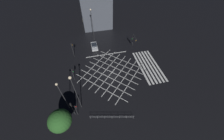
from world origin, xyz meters
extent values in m
plane|color=black|center=(0.00, 0.00, 0.00)|extent=(200.00, 200.00, 0.00)
cube|color=silver|center=(0.00, -7.77, 0.00)|extent=(11.85, 0.50, 0.01)
cube|color=silver|center=(0.00, -8.67, 0.00)|extent=(11.85, 0.50, 0.01)
cube|color=silver|center=(0.00, -9.57, 0.00)|extent=(11.85, 0.50, 0.01)
cube|color=silver|center=(0.00, -10.47, 0.00)|extent=(11.85, 0.50, 0.01)
cube|color=silver|center=(0.00, -11.37, 0.00)|extent=(11.85, 0.50, 0.01)
cube|color=silver|center=(0.00, -12.27, 0.00)|extent=(11.85, 0.50, 0.01)
cube|color=silver|center=(3.72, -3.72, 0.00)|extent=(10.34, 10.34, 0.01)
cube|color=silver|center=(-3.72, -3.72, 0.00)|extent=(10.34, 10.34, 0.01)
cube|color=silver|center=(2.48, -2.48, 0.00)|extent=(10.34, 10.34, 0.01)
cube|color=silver|center=(-2.48, -2.48, 0.00)|extent=(10.34, 10.34, 0.01)
cube|color=silver|center=(1.24, -1.24, 0.00)|extent=(10.34, 10.34, 0.01)
cube|color=silver|center=(-1.24, -1.24, 0.00)|extent=(10.34, 10.34, 0.01)
cube|color=silver|center=(0.00, 0.00, 0.00)|extent=(10.34, 10.34, 0.01)
cube|color=silver|center=(0.00, 0.00, 0.00)|extent=(10.34, 10.34, 0.01)
cube|color=silver|center=(-1.24, 1.24, 0.00)|extent=(10.34, 10.34, 0.01)
cube|color=silver|center=(1.24, 1.24, 0.00)|extent=(10.34, 10.34, 0.01)
cube|color=silver|center=(-2.48, 2.48, 0.00)|extent=(10.34, 10.34, 0.01)
cube|color=silver|center=(2.48, 2.48, 0.00)|extent=(10.34, 10.34, 0.01)
cube|color=silver|center=(-3.72, 3.72, 0.00)|extent=(10.34, 10.34, 0.01)
cube|color=silver|center=(3.72, 3.72, 0.00)|extent=(10.34, 10.34, 0.01)
cube|color=silver|center=(7.08, 0.00, 0.00)|extent=(0.30, 11.85, 0.01)
cube|color=black|center=(46.55, 5.03, 2.00)|extent=(1.40, 0.06, 1.80)
cube|color=beige|center=(43.03, 5.03, 2.00)|extent=(1.40, 0.06, 1.80)
cube|color=beige|center=(39.52, 5.03, 2.00)|extent=(1.40, 0.06, 1.80)
cube|color=beige|center=(36.01, 5.03, 2.00)|extent=(1.40, 0.06, 1.80)
cube|color=beige|center=(32.49, 5.03, 2.00)|extent=(1.40, 0.06, 1.80)
cube|color=beige|center=(28.98, 5.03, 2.00)|extent=(1.40, 0.06, 1.80)
cube|color=beige|center=(25.47, 5.03, 2.00)|extent=(1.40, 0.06, 1.80)
cube|color=black|center=(21.95, 5.03, 2.00)|extent=(1.40, 0.06, 1.80)
cube|color=beige|center=(36.01, 5.03, 5.53)|extent=(1.40, 0.06, 1.80)
cube|color=beige|center=(32.49, 5.03, 5.53)|extent=(1.40, 0.06, 1.80)
cube|color=black|center=(28.98, 5.03, 5.53)|extent=(1.40, 0.06, 1.80)
cube|color=black|center=(25.47, 5.03, 5.53)|extent=(1.40, 0.06, 1.80)
cube|color=black|center=(21.95, 5.03, 5.53)|extent=(1.40, 0.06, 1.80)
cube|color=beige|center=(25.47, 5.03, 9.07)|extent=(1.40, 0.06, 1.80)
cube|color=black|center=(21.95, 5.03, 9.07)|extent=(1.40, 0.06, 1.80)
cylinder|color=#2D2D30|center=(8.38, 9.10, 2.23)|extent=(0.11, 0.11, 4.45)
cube|color=black|center=(8.38, 8.97, 3.95)|extent=(0.28, 0.16, 0.90)
sphere|color=black|center=(8.38, 8.85, 4.25)|extent=(0.18, 0.18, 0.18)
sphere|color=orange|center=(8.38, 8.85, 3.95)|extent=(0.18, 0.18, 0.18)
sphere|color=black|center=(8.38, 8.85, 3.65)|extent=(0.18, 0.18, 0.18)
cube|color=black|center=(8.38, 9.06, 3.95)|extent=(0.36, 0.02, 0.98)
cylinder|color=#2D2D30|center=(-0.23, 9.29, 1.84)|extent=(0.11, 0.11, 3.67)
cube|color=black|center=(-0.23, 9.15, 3.17)|extent=(0.28, 0.16, 0.90)
sphere|color=black|center=(-0.23, 9.04, 3.47)|extent=(0.18, 0.18, 0.18)
sphere|color=black|center=(-0.23, 9.04, 3.17)|extent=(0.18, 0.18, 0.18)
sphere|color=green|center=(-0.23, 9.04, 2.87)|extent=(0.18, 0.18, 0.18)
cube|color=black|center=(-0.23, 9.24, 3.17)|extent=(0.36, 0.02, 0.98)
cylinder|color=#2D2D30|center=(9.22, -8.57, 2.04)|extent=(0.11, 0.11, 4.07)
cylinder|color=#2D2D30|center=(8.18, -8.57, 3.92)|extent=(2.06, 0.09, 0.09)
cube|color=black|center=(7.15, -8.57, 3.47)|extent=(0.16, 0.28, 0.90)
sphere|color=black|center=(7.04, -8.57, 3.77)|extent=(0.18, 0.18, 0.18)
sphere|color=orange|center=(7.04, -8.57, 3.47)|extent=(0.18, 0.18, 0.18)
sphere|color=black|center=(7.04, -8.57, 3.17)|extent=(0.18, 0.18, 0.18)
cube|color=black|center=(7.24, -8.57, 3.47)|extent=(0.02, 0.36, 0.98)
cylinder|color=#2D2D30|center=(9.19, -8.57, 1.70)|extent=(0.11, 0.11, 3.40)
cube|color=black|center=(9.19, -8.43, 2.90)|extent=(0.28, 0.16, 0.90)
sphere|color=black|center=(9.19, -8.32, 3.20)|extent=(0.18, 0.18, 0.18)
sphere|color=black|center=(9.19, -8.32, 2.90)|extent=(0.18, 0.18, 0.18)
sphere|color=green|center=(9.19, -8.32, 2.60)|extent=(0.18, 0.18, 0.18)
cube|color=black|center=(9.19, -8.52, 2.90)|extent=(0.36, 0.02, 0.98)
cylinder|color=#2D2D30|center=(-8.92, 9.47, 2.08)|extent=(0.11, 0.11, 4.16)
cube|color=black|center=(-8.78, 9.47, 3.66)|extent=(0.16, 0.28, 0.90)
sphere|color=red|center=(-8.67, 9.47, 3.96)|extent=(0.18, 0.18, 0.18)
sphere|color=black|center=(-8.67, 9.47, 3.66)|extent=(0.18, 0.18, 0.18)
sphere|color=black|center=(-8.67, 9.47, 3.36)|extent=(0.18, 0.18, 0.18)
cube|color=black|center=(-8.87, 9.47, 3.66)|extent=(0.02, 0.36, 0.98)
cylinder|color=#2D2D30|center=(-9.11, 8.94, 1.73)|extent=(0.11, 0.11, 3.47)
cube|color=black|center=(-9.11, 8.81, 2.97)|extent=(0.28, 0.16, 0.90)
sphere|color=red|center=(-9.11, 8.70, 3.27)|extent=(0.18, 0.18, 0.18)
sphere|color=black|center=(-9.11, 8.70, 2.97)|extent=(0.18, 0.18, 0.18)
sphere|color=black|center=(-9.11, 8.70, 2.67)|extent=(0.18, 0.18, 0.18)
cube|color=black|center=(-9.11, 8.90, 2.97)|extent=(0.36, 0.02, 0.98)
cylinder|color=#2D2D30|center=(-7.72, 8.15, 4.72)|extent=(0.14, 0.14, 9.44)
sphere|color=#F9E0B2|center=(-7.72, 8.15, 9.58)|extent=(0.50, 0.50, 0.50)
cylinder|color=#2D2D30|center=(15.21, 2.49, 4.77)|extent=(0.14, 0.14, 9.55)
sphere|color=#F9E0B2|center=(15.21, 2.49, 9.69)|extent=(0.47, 0.47, 0.47)
cylinder|color=#2D2D30|center=(-7.36, 10.52, 4.03)|extent=(0.14, 0.14, 8.07)
sphere|color=#F9E0B2|center=(-7.36, 10.52, 8.19)|extent=(0.43, 0.43, 0.43)
cylinder|color=#38281C|center=(-11.40, 11.05, 1.37)|extent=(0.21, 0.21, 2.74)
sphere|color=#285B23|center=(-11.40, 11.05, 4.11)|extent=(3.65, 3.65, 3.65)
cube|color=#B7BABC|center=(10.98, 2.96, 0.49)|extent=(4.03, 1.76, 0.56)
cube|color=black|center=(11.09, 2.96, 1.02)|extent=(1.69, 1.55, 0.49)
sphere|color=white|center=(9.02, 2.42, 0.42)|extent=(0.16, 0.16, 0.16)
sphere|color=white|center=(9.02, 3.51, 0.42)|extent=(0.16, 0.16, 0.16)
cylinder|color=black|center=(9.73, 2.20, 0.35)|extent=(0.70, 0.20, 0.70)
cylinder|color=black|center=(9.73, 3.72, 0.35)|extent=(0.70, 0.20, 0.70)
cylinder|color=black|center=(12.24, 2.20, 0.35)|extent=(0.70, 0.20, 0.70)
cylinder|color=black|center=(12.24, 3.72, 0.35)|extent=(0.70, 0.20, 0.70)
cylinder|color=gray|center=(-10.45, 6.66, 0.53)|extent=(0.05, 0.05, 1.05)
cylinder|color=gray|center=(-10.77, 5.33, 0.53)|extent=(0.05, 0.05, 1.05)
cylinder|color=gray|center=(-11.08, 3.99, 0.53)|extent=(0.05, 0.05, 1.05)
cylinder|color=gray|center=(-11.39, 2.66, 0.53)|extent=(0.05, 0.05, 1.05)
cylinder|color=gray|center=(-11.70, 1.33, 0.53)|extent=(0.05, 0.05, 1.05)
cylinder|color=gray|center=(-12.01, 0.00, 0.53)|extent=(0.05, 0.05, 1.05)
cylinder|color=gray|center=(-12.32, -1.33, 0.53)|extent=(0.05, 0.05, 1.05)
cylinder|color=gray|center=(-11.39, 2.66, 1.01)|extent=(1.90, 8.00, 0.04)
cylinder|color=gray|center=(-11.39, 2.66, 0.58)|extent=(1.90, 8.00, 0.04)
camera|label=1|loc=(-20.23, 4.73, 23.92)|focal=20.00mm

